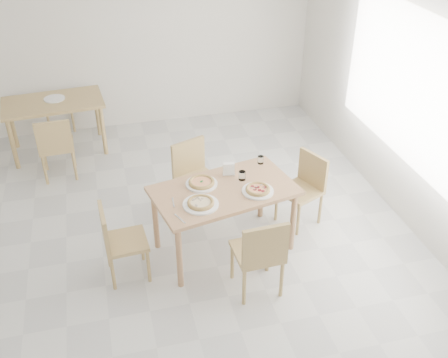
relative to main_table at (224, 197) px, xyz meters
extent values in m
plane|color=silver|center=(-0.89, -0.28, -0.66)|extent=(7.00, 7.00, 0.00)
plane|color=silver|center=(-0.89, 3.22, 0.74)|extent=(6.00, 0.00, 6.00)
plane|color=silver|center=(2.11, -0.28, 0.74)|extent=(0.00, 7.00, 7.00)
cube|color=white|center=(2.09, 0.02, 0.84)|extent=(1.60, 0.02, 3.20)
cube|color=tan|center=(0.00, 0.00, 0.07)|extent=(1.54, 1.07, 0.04)
cylinder|color=tan|center=(-0.55, -0.45, -0.31)|extent=(0.06, 0.06, 0.71)
cylinder|color=tan|center=(0.69, -0.19, -0.31)|extent=(0.06, 0.06, 0.71)
cylinder|color=tan|center=(-0.69, 0.19, -0.31)|extent=(0.06, 0.06, 0.71)
cylinder|color=tan|center=(0.55, 0.45, -0.31)|extent=(0.06, 0.06, 0.71)
cube|color=tan|center=(0.15, -0.65, -0.22)|extent=(0.45, 0.45, 0.04)
cube|color=tan|center=(0.16, -0.84, 0.01)|extent=(0.43, 0.06, 0.41)
cylinder|color=tan|center=(0.33, -0.46, -0.45)|extent=(0.04, 0.04, 0.42)
cylinder|color=tan|center=(-0.04, -0.47, -0.45)|extent=(0.04, 0.04, 0.42)
cylinder|color=tan|center=(0.35, -0.82, -0.45)|extent=(0.04, 0.04, 0.42)
cylinder|color=tan|center=(-0.02, -0.84, -0.45)|extent=(0.04, 0.04, 0.42)
cube|color=tan|center=(-0.12, 0.70, -0.22)|extent=(0.55, 0.55, 0.04)
cube|color=tan|center=(-0.20, 0.88, 0.00)|extent=(0.41, 0.20, 0.41)
cylinder|color=tan|center=(-0.22, 0.46, -0.45)|extent=(0.04, 0.04, 0.42)
cylinder|color=tan|center=(0.11, 0.60, -0.45)|extent=(0.04, 0.04, 0.42)
cylinder|color=tan|center=(-0.36, 0.80, -0.45)|extent=(0.04, 0.04, 0.42)
cylinder|color=tan|center=(-0.02, 0.94, -0.45)|extent=(0.04, 0.04, 0.42)
cube|color=tan|center=(-1.02, -0.16, -0.25)|extent=(0.43, 0.43, 0.04)
cube|color=tan|center=(-1.20, -0.17, -0.04)|extent=(0.06, 0.40, 0.38)
cylinder|color=tan|center=(-0.84, -0.32, -0.46)|extent=(0.03, 0.03, 0.39)
cylinder|color=tan|center=(-0.86, 0.02, -0.46)|extent=(0.03, 0.03, 0.39)
cylinder|color=tan|center=(-1.18, -0.34, -0.46)|extent=(0.03, 0.03, 0.39)
cylinder|color=tan|center=(-1.20, 0.00, -0.46)|extent=(0.03, 0.03, 0.39)
cube|color=tan|center=(0.93, 0.24, -0.25)|extent=(0.53, 0.53, 0.04)
cube|color=tan|center=(1.09, 0.32, -0.03)|extent=(0.20, 0.39, 0.39)
cylinder|color=tan|center=(0.70, 0.33, -0.46)|extent=(0.03, 0.03, 0.40)
cylinder|color=tan|center=(0.84, 0.01, -0.46)|extent=(0.03, 0.03, 0.40)
cylinder|color=tan|center=(1.01, 0.47, -0.46)|extent=(0.03, 0.03, 0.40)
cylinder|color=tan|center=(1.15, 0.15, -0.46)|extent=(0.03, 0.03, 0.40)
cylinder|color=white|center=(-0.20, 0.13, 0.10)|extent=(0.32, 0.32, 0.02)
cylinder|color=white|center=(-0.28, -0.21, 0.10)|extent=(0.34, 0.34, 0.02)
cylinder|color=white|center=(0.31, -0.13, 0.10)|extent=(0.32, 0.32, 0.02)
cylinder|color=#DDB768|center=(-0.20, 0.13, 0.11)|extent=(0.34, 0.34, 0.01)
torus|color=#DDB768|center=(-0.20, 0.13, 0.12)|extent=(0.35, 0.35, 0.03)
cylinder|color=#DD5227|center=(-0.20, 0.13, 0.12)|extent=(0.26, 0.26, 0.01)
ellipsoid|color=#166121|center=(-0.20, 0.13, 0.13)|extent=(0.05, 0.05, 0.01)
cylinder|color=#DDB768|center=(-0.28, -0.21, 0.11)|extent=(0.29, 0.29, 0.01)
torus|color=#DDB768|center=(-0.28, -0.21, 0.12)|extent=(0.29, 0.29, 0.03)
cylinder|color=beige|center=(-0.28, -0.21, 0.12)|extent=(0.22, 0.22, 0.01)
cylinder|color=#DDB768|center=(0.31, -0.13, 0.11)|extent=(0.28, 0.28, 0.01)
torus|color=#DDB768|center=(0.31, -0.13, 0.12)|extent=(0.28, 0.28, 0.03)
cylinder|color=#DD5227|center=(0.31, -0.13, 0.12)|extent=(0.21, 0.21, 0.01)
cylinder|color=white|center=(0.22, 0.13, 0.14)|extent=(0.07, 0.07, 0.09)
cylinder|color=white|center=(0.51, 0.39, 0.13)|extent=(0.06, 0.06, 0.09)
cube|color=silver|center=(0.11, 0.24, 0.10)|extent=(0.14, 0.09, 0.01)
cube|color=white|center=(0.11, 0.24, 0.17)|extent=(0.12, 0.07, 0.13)
cube|color=silver|center=(-0.53, -0.11, 0.09)|extent=(0.02, 0.16, 0.01)
cube|color=silver|center=(-0.51, -0.38, 0.09)|extent=(0.08, 0.17, 0.01)
cube|color=tan|center=(-1.70, 2.62, 0.07)|extent=(1.37, 0.86, 0.04)
cylinder|color=tan|center=(-2.26, 2.27, -0.31)|extent=(0.06, 0.06, 0.71)
cylinder|color=tan|center=(-1.09, 2.37, -0.31)|extent=(0.06, 0.06, 0.71)
cylinder|color=tan|center=(-2.31, 2.87, -0.31)|extent=(0.06, 0.06, 0.71)
cylinder|color=tan|center=(-1.15, 2.98, -0.31)|extent=(0.06, 0.06, 0.71)
cube|color=tan|center=(-1.69, 1.95, -0.23)|extent=(0.44, 0.44, 0.04)
cube|color=tan|center=(-1.69, 1.76, -0.01)|extent=(0.42, 0.06, 0.40)
cylinder|color=tan|center=(-1.52, 2.14, -0.45)|extent=(0.04, 0.04, 0.41)
cylinder|color=tan|center=(-1.88, 2.12, -0.45)|extent=(0.04, 0.04, 0.41)
cylinder|color=tan|center=(-1.50, 1.77, -0.45)|extent=(0.04, 0.04, 0.41)
cylinder|color=tan|center=(-1.87, 1.76, -0.45)|extent=(0.04, 0.04, 0.41)
cube|color=tan|center=(-1.75, 3.26, -0.23)|extent=(0.54, 0.54, 0.04)
cube|color=tan|center=(-1.82, 3.44, -0.01)|extent=(0.40, 0.19, 0.40)
cylinder|color=tan|center=(-1.84, 3.03, -0.46)|extent=(0.04, 0.04, 0.41)
cylinder|color=tan|center=(-1.51, 3.17, -0.46)|extent=(0.04, 0.04, 0.41)
cylinder|color=tan|center=(-1.98, 3.36, -0.46)|extent=(0.04, 0.04, 0.41)
cylinder|color=tan|center=(-1.65, 3.50, -0.46)|extent=(0.04, 0.04, 0.41)
cylinder|color=white|center=(-1.68, 2.68, 0.10)|extent=(0.28, 0.28, 0.02)
camera|label=1|loc=(-1.07, -4.20, 2.98)|focal=42.00mm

